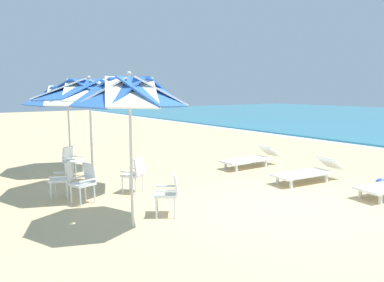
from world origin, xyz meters
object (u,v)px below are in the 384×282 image
object	(u,v)px
sun_lounger_1	(308,172)
beach_ball	(381,183)
beach_umbrella_1	(89,91)
plastic_chair_1	(85,181)
beach_umbrella_2	(67,96)
plastic_chair_3	(63,177)
beach_umbrella_0	(130,94)
sun_lounger_2	(251,158)
plastic_chair_2	(135,173)
plastic_chair_0	(169,191)
plastic_chair_4	(72,159)

from	to	relation	value
sun_lounger_1	beach_ball	xyz separation A→B (m)	(1.46, 1.00, -0.16)
beach_umbrella_1	plastic_chair_1	world-z (taller)	beach_umbrella_1
beach_umbrella_2	plastic_chair_3	bearing A→B (deg)	-19.69
beach_umbrella_0	plastic_chair_3	world-z (taller)	beach_umbrella_0
plastic_chair_3	beach_ball	distance (m)	7.82
sun_lounger_2	beach_ball	distance (m)	3.85
plastic_chair_1	plastic_chair_3	world-z (taller)	same
plastic_chair_2	plastic_chair_0	bearing A→B (deg)	-5.13
plastic_chair_3	sun_lounger_2	distance (m)	5.92
sun_lounger_2	plastic_chair_1	bearing A→B (deg)	-84.55
beach_umbrella_2	beach_umbrella_0	bearing A→B (deg)	-5.02
plastic_chair_2	plastic_chair_4	xyz separation A→B (m)	(-2.57, -0.73, 0.00)
plastic_chair_2	beach_umbrella_2	size ratio (longest dim) A/B	0.32
plastic_chair_3	beach_umbrella_2	size ratio (longest dim) A/B	0.32
plastic_chair_0	plastic_chair_3	distance (m)	2.77
plastic_chair_3	plastic_chair_4	xyz separation A→B (m)	(-2.00, 0.80, 0.00)
plastic_chair_0	plastic_chair_2	world-z (taller)	same
plastic_chair_0	beach_ball	size ratio (longest dim) A/B	3.42
beach_umbrella_2	plastic_chair_0	bearing A→B (deg)	4.50
beach_umbrella_2	beach_ball	size ratio (longest dim) A/B	10.66
plastic_chair_2	beach_ball	xyz separation A→B (m)	(3.27, 5.28, -0.37)
beach_umbrella_1	plastic_chair_0	bearing A→B (deg)	16.03
plastic_chair_2	sun_lounger_2	size ratio (longest dim) A/B	0.40
sun_lounger_2	plastic_chair_4	bearing A→B (deg)	-112.33
plastic_chair_0	beach_umbrella_2	distance (m)	5.42
plastic_chair_1	plastic_chair_3	size ratio (longest dim) A/B	1.00
plastic_chair_1	sun_lounger_1	world-z (taller)	plastic_chair_1
sun_lounger_1	plastic_chair_0	bearing A→B (deg)	-89.67
plastic_chair_4	plastic_chair_3	bearing A→B (deg)	-21.72
beach_umbrella_0	beach_umbrella_2	xyz separation A→B (m)	(-5.22, 0.46, -0.11)
beach_umbrella_2	plastic_chair_4	bearing A→B (deg)	-13.48
beach_ball	beach_umbrella_0	bearing A→B (deg)	-101.74
plastic_chair_0	sun_lounger_2	bearing A→B (deg)	116.90
beach_umbrella_0	sun_lounger_1	distance (m)	5.71
plastic_chair_0	plastic_chair_1	xyz separation A→B (m)	(-1.77, -1.08, 0.00)
beach_umbrella_2	plastic_chair_2	bearing A→B (deg)	9.85
beach_umbrella_2	plastic_chair_4	distance (m)	1.94
beach_umbrella_2	sun_lounger_2	xyz separation A→B (m)	(2.79, 4.95, -2.02)
plastic_chair_1	beach_umbrella_2	bearing A→B (deg)	168.51
sun_lounger_2	sun_lounger_1	bearing A→B (deg)	-2.81
beach_umbrella_2	sun_lounger_1	bearing A→B (deg)	43.66
beach_umbrella_1	plastic_chair_3	distance (m)	2.08
plastic_chair_3	sun_lounger_2	size ratio (longest dim) A/B	0.40
beach_umbrella_1	beach_ball	world-z (taller)	beach_umbrella_1
sun_lounger_1	beach_ball	bearing A→B (deg)	34.55
beach_umbrella_0	sun_lounger_2	bearing A→B (deg)	114.19
plastic_chair_1	plastic_chair_2	size ratio (longest dim) A/B	1.00
beach_umbrella_1	plastic_chair_4	world-z (taller)	beach_umbrella_1
plastic_chair_1	beach_ball	xyz separation A→B (m)	(3.20, 6.52, -0.37)
beach_umbrella_2	sun_lounger_2	distance (m)	6.03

